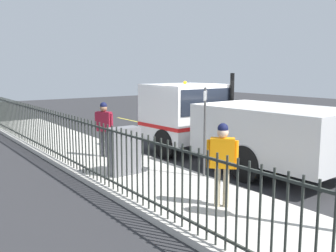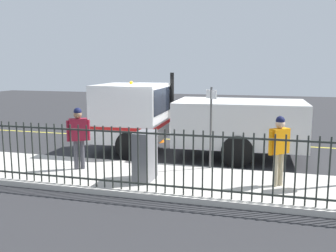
{
  "view_description": "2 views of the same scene",
  "coord_description": "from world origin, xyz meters",
  "px_view_note": "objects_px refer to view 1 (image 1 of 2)",
  "views": [
    {
      "loc": [
        7.97,
        9.0,
        2.87
      ],
      "look_at": [
        1.16,
        -0.4,
        1.12
      ],
      "focal_mm": 40.38,
      "sensor_mm": 36.0,
      "label": 1
    },
    {
      "loc": [
        12.06,
        3.6,
        3.02
      ],
      "look_at": [
        1.26,
        0.55,
        1.21
      ],
      "focal_mm": 40.79,
      "sensor_mm": 36.0,
      "label": 2
    }
  ],
  "objects_px": {
    "worker_standing": "(104,124)",
    "pedestrian_distant": "(222,156)",
    "work_truck": "(222,120)",
    "utility_cabinet": "(124,151)",
    "street_sign": "(205,121)",
    "traffic_cone": "(232,138)"
  },
  "relations": [
    {
      "from": "worker_standing",
      "to": "street_sign",
      "type": "bearing_deg",
      "value": -15.6
    },
    {
      "from": "traffic_cone",
      "to": "street_sign",
      "type": "height_order",
      "value": "street_sign"
    },
    {
      "from": "worker_standing",
      "to": "pedestrian_distant",
      "type": "xyz_separation_m",
      "value": [
        0.06,
        5.33,
        -0.02
      ]
    },
    {
      "from": "pedestrian_distant",
      "to": "street_sign",
      "type": "xyz_separation_m",
      "value": [
        -1.15,
        -1.83,
        0.39
      ]
    },
    {
      "from": "pedestrian_distant",
      "to": "traffic_cone",
      "type": "distance_m",
      "value": 6.69
    },
    {
      "from": "street_sign",
      "to": "pedestrian_distant",
      "type": "bearing_deg",
      "value": 57.92
    },
    {
      "from": "work_truck",
      "to": "street_sign",
      "type": "xyz_separation_m",
      "value": [
        1.84,
        1.27,
        0.25
      ]
    },
    {
      "from": "work_truck",
      "to": "utility_cabinet",
      "type": "xyz_separation_m",
      "value": [
        3.39,
        -0.13,
        -0.56
      ]
    },
    {
      "from": "pedestrian_distant",
      "to": "utility_cabinet",
      "type": "height_order",
      "value": "pedestrian_distant"
    },
    {
      "from": "work_truck",
      "to": "worker_standing",
      "type": "xyz_separation_m",
      "value": [
        2.92,
        -2.23,
        -0.13
      ]
    },
    {
      "from": "worker_standing",
      "to": "street_sign",
      "type": "relative_size",
      "value": 0.75
    },
    {
      "from": "work_truck",
      "to": "utility_cabinet",
      "type": "relative_size",
      "value": 5.67
    },
    {
      "from": "traffic_cone",
      "to": "work_truck",
      "type": "bearing_deg",
      "value": 36.94
    },
    {
      "from": "street_sign",
      "to": "traffic_cone",
      "type": "bearing_deg",
      "value": -144.21
    },
    {
      "from": "worker_standing",
      "to": "pedestrian_distant",
      "type": "distance_m",
      "value": 5.33
    },
    {
      "from": "pedestrian_distant",
      "to": "traffic_cone",
      "type": "height_order",
      "value": "pedestrian_distant"
    },
    {
      "from": "worker_standing",
      "to": "traffic_cone",
      "type": "relative_size",
      "value": 2.46
    },
    {
      "from": "work_truck",
      "to": "pedestrian_distant",
      "type": "xyz_separation_m",
      "value": [
        2.98,
        3.09,
        -0.14
      ]
    },
    {
      "from": "pedestrian_distant",
      "to": "utility_cabinet",
      "type": "distance_m",
      "value": 3.28
    },
    {
      "from": "worker_standing",
      "to": "utility_cabinet",
      "type": "height_order",
      "value": "worker_standing"
    },
    {
      "from": "worker_standing",
      "to": "utility_cabinet",
      "type": "relative_size",
      "value": 1.39
    },
    {
      "from": "utility_cabinet",
      "to": "street_sign",
      "type": "relative_size",
      "value": 0.54
    }
  ]
}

